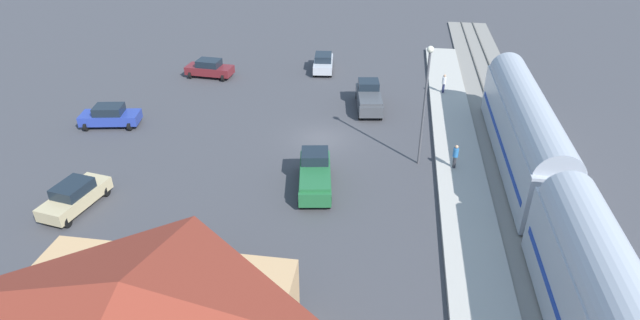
% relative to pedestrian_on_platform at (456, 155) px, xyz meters
% --- Properties ---
extents(ground_plane, '(200.00, 200.00, 0.00)m').
position_rel_pedestrian_on_platform_xyz_m(ground_plane, '(9.55, -3.39, -1.28)').
color(ground_plane, '#424247').
extents(railway_track, '(4.80, 70.00, 0.30)m').
position_rel_pedestrian_on_platform_xyz_m(railway_track, '(-4.45, -3.39, -1.19)').
color(railway_track, gray).
rests_on(railway_track, ground).
extents(platform, '(3.20, 46.00, 0.30)m').
position_rel_pedestrian_on_platform_xyz_m(platform, '(-0.45, -3.39, -1.13)').
color(platform, '#B7B2A8').
rests_on(platform, ground).
extents(pedestrian_on_platform, '(0.36, 0.36, 1.71)m').
position_rel_pedestrian_on_platform_xyz_m(pedestrian_on_platform, '(0.00, 0.00, 0.00)').
color(pedestrian_on_platform, '#333338').
rests_on(pedestrian_on_platform, platform).
extents(pedestrian_waiting_far, '(0.36, 0.36, 1.71)m').
position_rel_pedestrian_on_platform_xyz_m(pedestrian_waiting_far, '(0.00, -13.36, 0.00)').
color(pedestrian_waiting_far, '#23284C').
rests_on(pedestrian_waiting_far, platform).
extents(sedan_tan, '(2.59, 4.75, 1.74)m').
position_rel_pedestrian_on_platform_xyz_m(sedan_tan, '(22.85, 7.83, -0.40)').
color(sedan_tan, '#C6B284').
rests_on(sedan_tan, ground).
extents(sedan_maroon, '(4.64, 2.55, 1.74)m').
position_rel_pedestrian_on_platform_xyz_m(sedan_maroon, '(22.28, -14.76, -0.40)').
color(sedan_maroon, maroon).
rests_on(sedan_maroon, ground).
extents(pickup_green, '(2.78, 5.64, 2.14)m').
position_rel_pedestrian_on_platform_xyz_m(pickup_green, '(8.97, 3.41, -0.25)').
color(pickup_green, '#236638').
rests_on(pickup_green, ground).
extents(pickup_charcoal, '(2.72, 5.63, 2.14)m').
position_rel_pedestrian_on_platform_xyz_m(pickup_charcoal, '(6.41, -9.57, -0.25)').
color(pickup_charcoal, '#47494F').
rests_on(pickup_charcoal, ground).
extents(sedan_silver, '(2.29, 4.67, 1.74)m').
position_rel_pedestrian_on_platform_xyz_m(sedan_silver, '(11.56, -18.10, -0.40)').
color(sedan_silver, silver).
rests_on(sedan_silver, ground).
extents(sedan_blue, '(4.75, 2.85, 1.74)m').
position_rel_pedestrian_on_platform_xyz_m(sedan_blue, '(26.40, -3.09, -0.40)').
color(sedan_blue, '#283D9E').
rests_on(sedan_blue, ground).
extents(light_pole_near_platform, '(0.44, 0.44, 8.39)m').
position_rel_pedestrian_on_platform_xyz_m(light_pole_near_platform, '(2.35, -0.72, 3.94)').
color(light_pole_near_platform, '#515156').
rests_on(light_pole_near_platform, ground).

